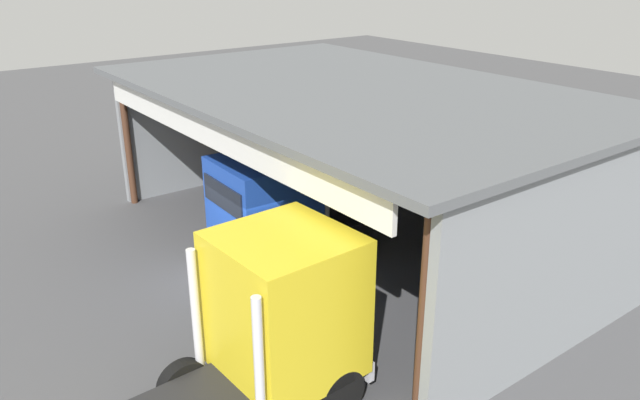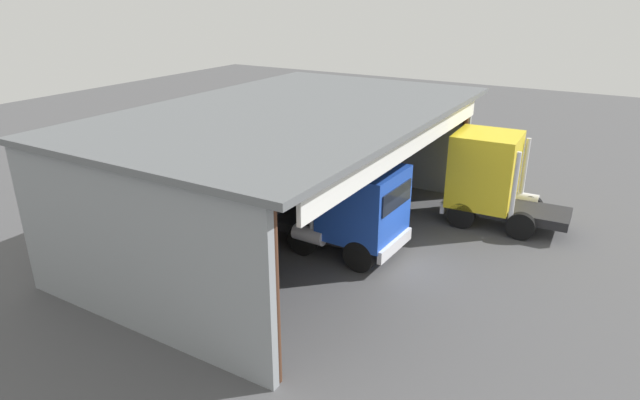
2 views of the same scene
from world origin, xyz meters
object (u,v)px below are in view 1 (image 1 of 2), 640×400
oil_drum (534,241)px  tool_cart (514,242)px  truck_orange_center_bay (287,142)px  truck_blue_yard_outside (272,208)px  truck_yellow_right_bay (276,321)px

oil_drum → tool_cart: size_ratio=0.86×
truck_orange_center_bay → truck_blue_yard_outside: bearing=-37.2°
truck_yellow_right_bay → tool_cart: truck_yellow_right_bay is taller
oil_drum → tool_cart: tool_cart is taller
truck_blue_yard_outside → oil_drum: 8.05m
truck_yellow_right_bay → oil_drum: 10.11m
truck_orange_center_bay → truck_blue_yard_outside: truck_orange_center_bay is taller
truck_orange_center_bay → truck_blue_yard_outside: (4.82, -3.81, -0.15)m
truck_orange_center_bay → oil_drum: size_ratio=5.03×
truck_orange_center_bay → truck_yellow_right_bay: 12.37m
truck_blue_yard_outside → tool_cart: size_ratio=4.88×
truck_blue_yard_outside → tool_cart: 7.34m
truck_yellow_right_bay → truck_orange_center_bay: bearing=142.7°
truck_orange_center_bay → truck_yellow_right_bay: bearing=-33.9°
truck_orange_center_bay → oil_drum: 9.71m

